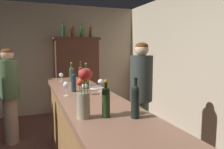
{
  "coord_description": "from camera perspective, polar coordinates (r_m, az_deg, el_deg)",
  "views": [
    {
      "loc": [
        0.07,
        -2.3,
        1.59
      ],
      "look_at": [
        1.09,
        0.39,
        1.23
      ],
      "focal_mm": 34.6,
      "sensor_mm": 36.0,
      "label": 1
    }
  ],
  "objects": [
    {
      "name": "wall_back",
      "position": [
        5.4,
        -21.44,
        3.57
      ],
      "size": [
        5.44,
        0.12,
        2.61
      ],
      "primitive_type": "cube",
      "color": "#BAAC90",
      "rests_on": "ground"
    },
    {
      "name": "bar_counter",
      "position": [
        2.62,
        -6.38,
        -16.76
      ],
      "size": [
        0.65,
        3.12,
        1.06
      ],
      "color": "#9D6F3E",
      "rests_on": "ground"
    },
    {
      "name": "display_cabinet",
      "position": [
        5.26,
        -9.15,
        0.05
      ],
      "size": [
        1.08,
        0.37,
        1.84
      ],
      "color": "brown",
      "rests_on": "ground"
    },
    {
      "name": "wine_bottle_pinot",
      "position": [
        2.84,
        -6.84,
        -0.67
      ],
      "size": [
        0.07,
        0.07,
        0.34
      ],
      "color": "#1F3A1F",
      "rests_on": "bar_counter"
    },
    {
      "name": "wine_bottle_chardonnay",
      "position": [
        2.66,
        -10.09,
        -1.83
      ],
      "size": [
        0.06,
        0.06,
        0.29
      ],
      "color": "#222E3A",
      "rests_on": "bar_counter"
    },
    {
      "name": "wine_bottle_rose",
      "position": [
        1.65,
        6.21,
        -6.68
      ],
      "size": [
        0.07,
        0.07,
        0.31
      ],
      "color": "black",
      "rests_on": "bar_counter"
    },
    {
      "name": "wine_bottle_syrah",
      "position": [
        3.47,
        -10.66,
        0.28
      ],
      "size": [
        0.07,
        0.07,
        0.3
      ],
      "color": "#2D512C",
      "rests_on": "bar_counter"
    },
    {
      "name": "wine_bottle_malbec",
      "position": [
        1.66,
        -1.59,
        -6.93
      ],
      "size": [
        0.06,
        0.06,
        0.29
      ],
      "color": "#1E3717",
      "rests_on": "bar_counter"
    },
    {
      "name": "wine_bottle_riesling",
      "position": [
        3.08,
        -8.23,
        -0.13
      ],
      "size": [
        0.06,
        0.06,
        0.35
      ],
      "color": "#44351C",
      "rests_on": "bar_counter"
    },
    {
      "name": "wine_glass_front",
      "position": [
        2.46,
        -7.2,
        -3.25
      ],
      "size": [
        0.07,
        0.07,
        0.13
      ],
      "color": "white",
      "rests_on": "bar_counter"
    },
    {
      "name": "wine_glass_mid",
      "position": [
        2.45,
        -12.03,
        -2.89
      ],
      "size": [
        0.07,
        0.07,
        0.16
      ],
      "color": "white",
      "rests_on": "bar_counter"
    },
    {
      "name": "wine_glass_rear",
      "position": [
        3.55,
        -13.28,
        -0.2
      ],
      "size": [
        0.07,
        0.07,
        0.13
      ],
      "color": "white",
      "rests_on": "bar_counter"
    },
    {
      "name": "wine_glass_spare",
      "position": [
        2.67,
        -2.97,
        -2.05
      ],
      "size": [
        0.08,
        0.08,
        0.15
      ],
      "color": "white",
      "rests_on": "bar_counter"
    },
    {
      "name": "flower_arrangement",
      "position": [
        1.63,
        -7.41,
        -4.45
      ],
      "size": [
        0.12,
        0.14,
        0.38
      ],
      "color": "tan",
      "rests_on": "bar_counter"
    },
    {
      "name": "cheese_plate",
      "position": [
        2.86,
        -4.08,
        -3.54
      ],
      "size": [
        0.19,
        0.19,
        0.01
      ],
      "primitive_type": "cylinder",
      "color": "white",
      "rests_on": "bar_counter"
    },
    {
      "name": "display_bottle_left",
      "position": [
        5.19,
        -12.76,
        11.28
      ],
      "size": [
        0.07,
        0.07,
        0.33
      ],
      "color": "#214932",
      "rests_on": "display_cabinet"
    },
    {
      "name": "display_bottle_midleft",
      "position": [
        5.22,
        -10.43,
        11.19
      ],
      "size": [
        0.07,
        0.07,
        0.3
      ],
      "color": "#4B2A13",
      "rests_on": "display_cabinet"
    },
    {
      "name": "display_bottle_center",
      "position": [
        5.26,
        -8.07,
        11.22
      ],
      "size": [
        0.08,
        0.08,
        0.32
      ],
      "color": "#2E5329",
      "rests_on": "display_cabinet"
    },
    {
      "name": "display_bottle_midright",
      "position": [
        5.32,
        -5.75,
        11.31
      ],
      "size": [
        0.07,
        0.07,
        0.34
      ],
      "color": "#3F2A18",
      "rests_on": "display_cabinet"
    },
    {
      "name": "patron_near_entrance",
      "position": [
        3.9,
        -25.5,
        -4.07
      ],
      "size": [
        0.3,
        0.3,
        1.58
      ],
      "rotation": [
        0.0,
        0.0,
        -0.7
      ],
      "color": "tan",
      "rests_on": "ground"
    },
    {
      "name": "bartender",
      "position": [
        3.02,
        7.66,
        -5.72
      ],
      "size": [
        0.31,
        0.31,
        1.66
      ],
      "rotation": [
        0.0,
        0.0,
        3.33
      ],
      "color": "#4B5F55",
      "rests_on": "ground"
    }
  ]
}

